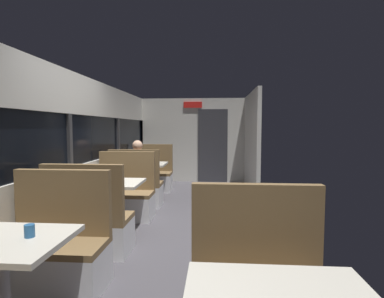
{
  "coord_description": "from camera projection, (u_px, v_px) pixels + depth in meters",
  "views": [
    {
      "loc": [
        0.58,
        -3.99,
        1.51
      ],
      "look_at": [
        0.05,
        3.12,
        0.99
      ],
      "focal_mm": 27.77,
      "sensor_mm": 36.0,
      "label": 1
    }
  ],
  "objects": [
    {
      "name": "carriage_window_panel_left",
      "position": [
        68.0,
        156.0,
        4.15
      ],
      "size": [
        0.09,
        8.48,
        2.3
      ],
      "color": "beige",
      "rests_on": "ground_plane"
    },
    {
      "name": "coffee_cup_secondary",
      "position": [
        153.0,
        162.0,
        6.17
      ],
      "size": [
        0.07,
        0.07,
        0.09
      ],
      "color": "#26598C",
      "rests_on": "dining_table_far_window"
    },
    {
      "name": "seated_passenger",
      "position": [
        137.0,
        178.0,
        5.74
      ],
      "size": [
        0.47,
        0.55,
        1.26
      ],
      "color": "#26262D",
      "rests_on": "ground_plane"
    },
    {
      "name": "dining_table_far_window",
      "position": [
        145.0,
        168.0,
        6.36
      ],
      "size": [
        0.9,
        0.7,
        0.74
      ],
      "color": "#9E9EA3",
      "rests_on": "ground_plane"
    },
    {
      "name": "ground_plane",
      "position": [
        172.0,
        237.0,
        4.12
      ],
      "size": [
        3.3,
        9.2,
        0.02
      ],
      "primitive_type": "cube",
      "color": "#423F44"
    },
    {
      "name": "carriage_aisle_panel_right",
      "position": [
        251.0,
        143.0,
        6.91
      ],
      "size": [
        0.08,
        2.4,
        2.3
      ],
      "primitive_type": "cube",
      "color": "beige",
      "rests_on": "ground_plane"
    },
    {
      "name": "carriage_end_bulkhead",
      "position": [
        195.0,
        141.0,
        8.21
      ],
      "size": [
        2.9,
        0.11,
        2.3
      ],
      "color": "beige",
      "rests_on": "ground_plane"
    },
    {
      "name": "dining_table_mid_window",
      "position": [
        110.0,
        189.0,
        4.21
      ],
      "size": [
        0.9,
        0.7,
        0.74
      ],
      "color": "#9E9EA3",
      "rests_on": "ground_plane"
    },
    {
      "name": "bench_near_window_facing_entry",
      "position": [
        56.0,
        254.0,
        2.78
      ],
      "size": [
        0.95,
        0.5,
        1.1
      ],
      "color": "silver",
      "rests_on": "ground_plane"
    },
    {
      "name": "dining_table_near_window",
      "position": [
        1.0,
        253.0,
        2.06
      ],
      "size": [
        0.9,
        0.7,
        0.74
      ],
      "color": "#9E9EA3",
      "rests_on": "ground_plane"
    },
    {
      "name": "coffee_cup_primary",
      "position": [
        30.0,
        231.0,
        2.09
      ],
      "size": [
        0.07,
        0.07,
        0.09
      ],
      "color": "#26598C",
      "rests_on": "dining_table_near_window"
    },
    {
      "name": "bench_far_window_facing_end",
      "position": [
        137.0,
        189.0,
        5.69
      ],
      "size": [
        0.95,
        0.5,
        1.1
      ],
      "color": "silver",
      "rests_on": "ground_plane"
    },
    {
      "name": "bench_mid_window_facing_end",
      "position": [
        90.0,
        227.0,
        3.54
      ],
      "size": [
        0.95,
        0.5,
        1.1
      ],
      "color": "silver",
      "rests_on": "ground_plane"
    },
    {
      "name": "bench_mid_window_facing_entry",
      "position": [
        125.0,
        199.0,
        4.93
      ],
      "size": [
        0.95,
        0.5,
        1.1
      ],
      "color": "silver",
      "rests_on": "ground_plane"
    },
    {
      "name": "bench_far_window_facing_entry",
      "position": [
        152.0,
        177.0,
        7.08
      ],
      "size": [
        0.95,
        0.5,
        1.1
      ],
      "color": "silver",
      "rests_on": "ground_plane"
    }
  ]
}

